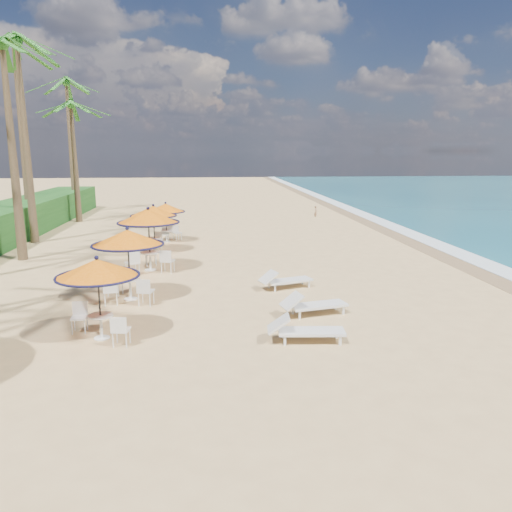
# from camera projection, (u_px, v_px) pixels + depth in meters

# --- Properties ---
(ground) EXTENTS (160.00, 160.00, 0.00)m
(ground) POSITION_uv_depth(u_px,v_px,m) (299.00, 327.00, 13.70)
(ground) COLOR tan
(ground) RESTS_ON ground
(foam_strip) EXTENTS (1.20, 140.00, 0.04)m
(foam_strip) POSITION_uv_depth(u_px,v_px,m) (450.00, 250.00, 24.32)
(foam_strip) COLOR white
(foam_strip) RESTS_ON ground
(wetsand_band) EXTENTS (1.40, 140.00, 0.02)m
(wetsand_band) POSITION_uv_depth(u_px,v_px,m) (433.00, 251.00, 24.23)
(wetsand_band) COLOR olive
(wetsand_band) RESTS_ON ground
(station_0) EXTENTS (2.10, 2.10, 2.19)m
(station_0) POSITION_uv_depth(u_px,v_px,m) (98.00, 276.00, 12.52)
(station_0) COLOR black
(station_0) RESTS_ON ground
(station_1) EXTENTS (2.30, 2.30, 2.40)m
(station_1) POSITION_uv_depth(u_px,v_px,m) (127.00, 247.00, 15.85)
(station_1) COLOR black
(station_1) RESTS_ON ground
(station_2) EXTENTS (2.48, 2.48, 2.58)m
(station_2) POSITION_uv_depth(u_px,v_px,m) (149.00, 224.00, 19.81)
(station_2) COLOR black
(station_2) RESTS_ON ground
(station_3) EXTENTS (2.21, 2.21, 2.30)m
(station_3) POSITION_uv_depth(u_px,v_px,m) (152.00, 217.00, 23.55)
(station_3) COLOR black
(station_3) RESTS_ON ground
(station_4) EXTENTS (2.04, 2.12, 2.13)m
(station_4) POSITION_uv_depth(u_px,v_px,m) (166.00, 213.00, 26.32)
(station_4) COLOR black
(station_4) RESTS_ON ground
(lounger_near) EXTENTS (2.00, 0.77, 0.70)m
(lounger_near) POSITION_uv_depth(u_px,v_px,m) (303.00, 330.00, 12.57)
(lounger_near) COLOR silver
(lounger_near) RESTS_ON ground
(lounger_mid) EXTENTS (2.08, 1.06, 0.71)m
(lounger_mid) POSITION_uv_depth(u_px,v_px,m) (312.00, 304.00, 14.63)
(lounger_mid) COLOR silver
(lounger_mid) RESTS_ON ground
(lounger_far) EXTENTS (2.00, 1.17, 0.68)m
(lounger_far) POSITION_uv_depth(u_px,v_px,m) (284.00, 280.00, 17.47)
(lounger_far) COLOR silver
(lounger_far) RESTS_ON ground
(palm_3) EXTENTS (5.00, 5.00, 9.32)m
(palm_3) POSITION_uv_depth(u_px,v_px,m) (3.00, 57.00, 20.44)
(palm_3) COLOR brown
(palm_3) RESTS_ON ground
(palm_4) EXTENTS (5.00, 5.00, 10.25)m
(palm_4) POSITION_uv_depth(u_px,v_px,m) (18.00, 54.00, 24.42)
(palm_4) COLOR brown
(palm_4) RESTS_ON ground
(palm_5) EXTENTS (5.00, 5.00, 11.39)m
(palm_5) POSITION_uv_depth(u_px,v_px,m) (14.00, 52.00, 29.15)
(palm_5) COLOR brown
(palm_5) RESTS_ON ground
(palm_6) EXTENTS (5.00, 5.00, 8.00)m
(palm_6) POSITION_uv_depth(u_px,v_px,m) (71.00, 112.00, 32.64)
(palm_6) COLOR brown
(palm_6) RESTS_ON ground
(palm_7) EXTENTS (5.00, 5.00, 9.98)m
(palm_7) POSITION_uv_depth(u_px,v_px,m) (67.00, 91.00, 37.00)
(palm_7) COLOR brown
(palm_7) RESTS_ON ground
(person) EXTENTS (0.32, 0.38, 0.89)m
(person) POSITION_uv_depth(u_px,v_px,m) (316.00, 211.00, 36.28)
(person) COLOR #986D4D
(person) RESTS_ON ground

